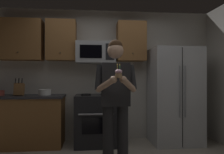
{
  "coord_description": "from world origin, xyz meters",
  "views": [
    {
      "loc": [
        -0.24,
        -2.7,
        1.24
      ],
      "look_at": [
        0.05,
        0.25,
        1.25
      ],
      "focal_mm": 34.97,
      "sensor_mm": 36.0,
      "label": 1
    }
  ],
  "objects_px": {
    "knife_block": "(19,89)",
    "refrigerator": "(174,96)",
    "oven_range": "(96,120)",
    "bowl_large_white": "(45,92)",
    "microwave": "(96,53)",
    "cupcake": "(119,73)",
    "person": "(116,96)"
  },
  "relations": [
    {
      "from": "refrigerator",
      "to": "knife_block",
      "type": "xyz_separation_m",
      "value": [
        -2.87,
        0.01,
        0.13
      ]
    },
    {
      "from": "knife_block",
      "to": "refrigerator",
      "type": "bearing_deg",
      "value": -0.2
    },
    {
      "from": "microwave",
      "to": "refrigerator",
      "type": "height_order",
      "value": "microwave"
    },
    {
      "from": "refrigerator",
      "to": "bowl_large_white",
      "type": "bearing_deg",
      "value": 178.0
    },
    {
      "from": "bowl_large_white",
      "to": "cupcake",
      "type": "relative_size",
      "value": 1.33
    },
    {
      "from": "microwave",
      "to": "person",
      "type": "bearing_deg",
      "value": -78.83
    },
    {
      "from": "person",
      "to": "oven_range",
      "type": "bearing_deg",
      "value": 102.33
    },
    {
      "from": "refrigerator",
      "to": "person",
      "type": "relative_size",
      "value": 1.02
    },
    {
      "from": "microwave",
      "to": "bowl_large_white",
      "type": "distance_m",
      "value": 1.2
    },
    {
      "from": "bowl_large_white",
      "to": "knife_block",
      "type": "bearing_deg",
      "value": -170.12
    },
    {
      "from": "oven_range",
      "to": "knife_block",
      "type": "bearing_deg",
      "value": -178.77
    },
    {
      "from": "knife_block",
      "to": "cupcake",
      "type": "xyz_separation_m",
      "value": [
        1.61,
        -1.42,
        0.26
      ]
    },
    {
      "from": "bowl_large_white",
      "to": "microwave",
      "type": "bearing_deg",
      "value": 4.49
    },
    {
      "from": "refrigerator",
      "to": "knife_block",
      "type": "bearing_deg",
      "value": 179.8
    },
    {
      "from": "bowl_large_white",
      "to": "person",
      "type": "height_order",
      "value": "person"
    },
    {
      "from": "knife_block",
      "to": "cupcake",
      "type": "distance_m",
      "value": 2.16
    },
    {
      "from": "knife_block",
      "to": "cupcake",
      "type": "relative_size",
      "value": 1.84
    },
    {
      "from": "refrigerator",
      "to": "person",
      "type": "bearing_deg",
      "value": -139.29
    },
    {
      "from": "bowl_large_white",
      "to": "cupcake",
      "type": "distance_m",
      "value": 1.93
    },
    {
      "from": "cupcake",
      "to": "oven_range",
      "type": "bearing_deg",
      "value": 99.59
    },
    {
      "from": "bowl_large_white",
      "to": "cupcake",
      "type": "xyz_separation_m",
      "value": [
        1.18,
        -1.49,
        0.32
      ]
    },
    {
      "from": "oven_range",
      "to": "microwave",
      "type": "distance_m",
      "value": 1.26
    },
    {
      "from": "microwave",
      "to": "knife_block",
      "type": "bearing_deg",
      "value": -173.79
    },
    {
      "from": "oven_range",
      "to": "microwave",
      "type": "bearing_deg",
      "value": 89.98
    },
    {
      "from": "oven_range",
      "to": "refrigerator",
      "type": "relative_size",
      "value": 0.52
    },
    {
      "from": "knife_block",
      "to": "bowl_large_white",
      "type": "xyz_separation_m",
      "value": [
        0.43,
        0.08,
        -0.06
      ]
    },
    {
      "from": "microwave",
      "to": "bowl_large_white",
      "type": "xyz_separation_m",
      "value": [
        -0.94,
        -0.07,
        -0.74
      ]
    },
    {
      "from": "oven_range",
      "to": "bowl_large_white",
      "type": "bearing_deg",
      "value": 177.19
    },
    {
      "from": "microwave",
      "to": "refrigerator",
      "type": "distance_m",
      "value": 1.72
    },
    {
      "from": "microwave",
      "to": "person",
      "type": "distance_m",
      "value": 1.46
    },
    {
      "from": "oven_range",
      "to": "person",
      "type": "height_order",
      "value": "person"
    },
    {
      "from": "bowl_large_white",
      "to": "person",
      "type": "xyz_separation_m",
      "value": [
        1.18,
        -1.17,
        0.02
      ]
    }
  ]
}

